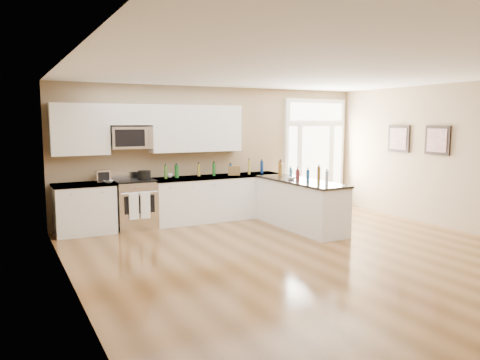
% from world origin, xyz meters
% --- Properties ---
extents(ground, '(8.00, 8.00, 0.00)m').
position_xyz_m(ground, '(0.00, 0.00, 0.00)').
color(ground, brown).
extents(room_shell, '(8.00, 8.00, 8.00)m').
position_xyz_m(room_shell, '(0.00, 0.00, 1.71)').
color(room_shell, '#9C8463').
rests_on(room_shell, ground).
extents(back_cabinet_left, '(1.10, 0.66, 0.94)m').
position_xyz_m(back_cabinet_left, '(-2.87, 3.69, 0.44)').
color(back_cabinet_left, white).
rests_on(back_cabinet_left, ground).
extents(back_cabinet_right, '(2.85, 0.66, 0.94)m').
position_xyz_m(back_cabinet_right, '(-0.16, 3.69, 0.44)').
color(back_cabinet_right, white).
rests_on(back_cabinet_right, ground).
extents(peninsula_cabinet, '(0.69, 2.32, 0.94)m').
position_xyz_m(peninsula_cabinet, '(0.93, 2.24, 0.43)').
color(peninsula_cabinet, white).
rests_on(peninsula_cabinet, ground).
extents(upper_cabinet_left, '(1.04, 0.33, 0.95)m').
position_xyz_m(upper_cabinet_left, '(-2.88, 3.83, 1.93)').
color(upper_cabinet_left, white).
rests_on(upper_cabinet_left, room_shell).
extents(upper_cabinet_right, '(1.94, 0.33, 0.95)m').
position_xyz_m(upper_cabinet_right, '(-0.57, 3.83, 1.93)').
color(upper_cabinet_right, white).
rests_on(upper_cabinet_right, room_shell).
extents(upper_cabinet_short, '(0.82, 0.33, 0.40)m').
position_xyz_m(upper_cabinet_short, '(-1.95, 3.83, 2.20)').
color(upper_cabinet_short, white).
rests_on(upper_cabinet_short, room_shell).
extents(microwave, '(0.78, 0.41, 0.42)m').
position_xyz_m(microwave, '(-1.95, 3.80, 1.76)').
color(microwave, silver).
rests_on(microwave, room_shell).
extents(entry_door, '(1.70, 0.10, 2.60)m').
position_xyz_m(entry_door, '(2.55, 3.95, 1.30)').
color(entry_door, white).
rests_on(entry_door, ground).
extents(wall_art_near, '(0.05, 0.58, 0.58)m').
position_xyz_m(wall_art_near, '(3.47, 2.20, 1.70)').
color(wall_art_near, black).
rests_on(wall_art_near, room_shell).
extents(wall_art_far, '(0.05, 0.58, 0.58)m').
position_xyz_m(wall_art_far, '(3.47, 1.20, 1.70)').
color(wall_art_far, black).
rests_on(wall_art_far, room_shell).
extents(kitchen_range, '(0.76, 0.68, 1.08)m').
position_xyz_m(kitchen_range, '(-1.92, 3.69, 0.48)').
color(kitchen_range, silver).
rests_on(kitchen_range, ground).
extents(stockpot, '(0.29, 0.29, 0.19)m').
position_xyz_m(stockpot, '(-1.74, 3.66, 1.05)').
color(stockpot, black).
rests_on(stockpot, kitchen_range).
extents(toaster_oven, '(0.27, 0.22, 0.22)m').
position_xyz_m(toaster_oven, '(-2.52, 3.74, 1.05)').
color(toaster_oven, silver).
rests_on(toaster_oven, back_cabinet_left).
extents(cardboard_box, '(0.30, 0.27, 0.20)m').
position_xyz_m(cardboard_box, '(0.19, 3.62, 1.04)').
color(cardboard_box, brown).
rests_on(cardboard_box, back_cabinet_right).
extents(bowl_left, '(0.22, 0.22, 0.04)m').
position_xyz_m(bowl_left, '(-2.44, 3.57, 0.96)').
color(bowl_left, white).
rests_on(bowl_left, back_cabinet_left).
extents(bowl_peninsula, '(0.17, 0.17, 0.05)m').
position_xyz_m(bowl_peninsula, '(0.82, 2.38, 0.97)').
color(bowl_peninsula, white).
rests_on(bowl_peninsula, peninsula_cabinet).
extents(cup_counter, '(0.12, 0.12, 0.09)m').
position_xyz_m(cup_counter, '(-1.17, 3.80, 0.98)').
color(cup_counter, white).
rests_on(cup_counter, back_cabinet_right).
extents(counter_bottles, '(2.38, 2.44, 0.31)m').
position_xyz_m(counter_bottles, '(0.32, 3.03, 1.07)').
color(counter_bottles, '#19591E').
rests_on(counter_bottles, back_cabinet_right).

